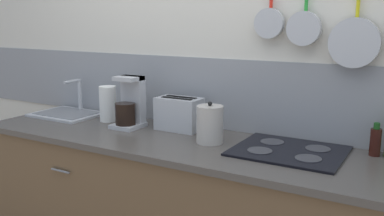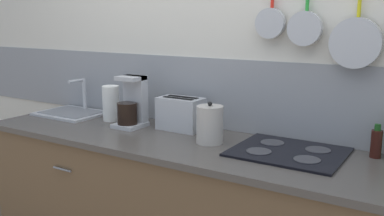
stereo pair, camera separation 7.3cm
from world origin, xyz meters
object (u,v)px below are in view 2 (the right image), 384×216
object	(u,v)px
paper_towel_roll	(111,103)
kettle	(210,124)
coffee_maker	(132,106)
bottle_olive_oil	(376,143)
toaster	(181,114)

from	to	relation	value
paper_towel_roll	kettle	bearing A→B (deg)	-7.89
paper_towel_roll	coffee_maker	bearing A→B (deg)	-12.94
kettle	bottle_olive_oil	distance (m)	0.83
toaster	coffee_maker	bearing A→B (deg)	-162.71
paper_towel_roll	kettle	size ratio (longest dim) A/B	1.01
kettle	bottle_olive_oil	size ratio (longest dim) A/B	1.37
coffee_maker	bottle_olive_oil	xyz separation A→B (m)	(1.39, 0.14, -0.06)
paper_towel_roll	bottle_olive_oil	world-z (taller)	paper_towel_roll
paper_towel_roll	coffee_maker	distance (m)	0.23
paper_towel_roll	toaster	bearing A→B (deg)	4.70
paper_towel_roll	toaster	size ratio (longest dim) A/B	0.80
toaster	paper_towel_roll	bearing A→B (deg)	-175.30
paper_towel_roll	bottle_olive_oil	distance (m)	1.61
toaster	kettle	bearing A→B (deg)	-28.12
kettle	toaster	bearing A→B (deg)	151.88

